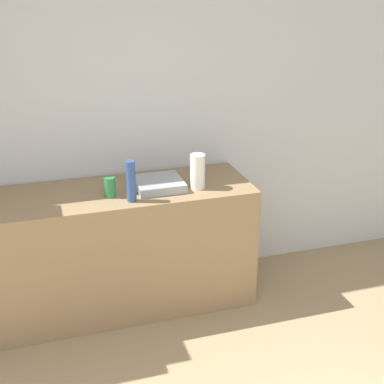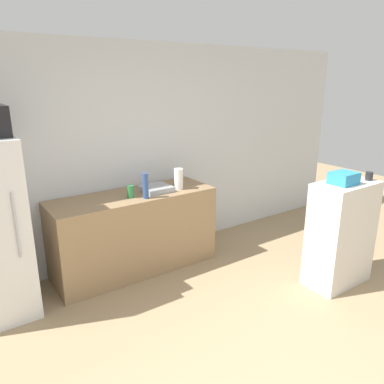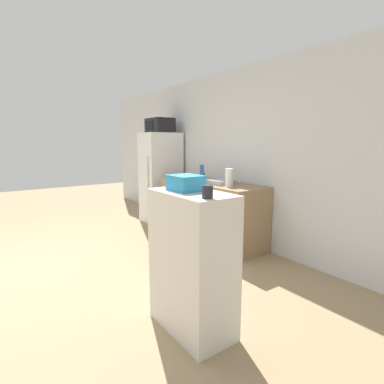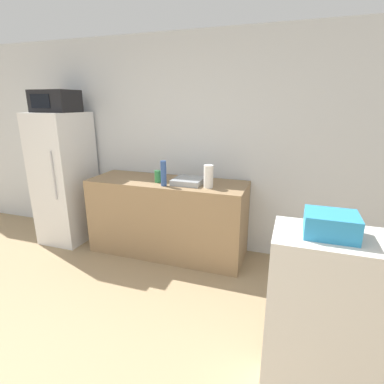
{
  "view_description": "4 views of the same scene",
  "coord_description": "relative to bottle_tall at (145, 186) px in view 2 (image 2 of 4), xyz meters",
  "views": [
    {
      "loc": [
        -0.27,
        -0.87,
        2.34
      ],
      "look_at": [
        0.59,
        1.93,
        1.13
      ],
      "focal_mm": 50.0,
      "sensor_mm": 36.0,
      "label": 1
    },
    {
      "loc": [
        -1.51,
        -1.12,
        2.18
      ],
      "look_at": [
        0.45,
        1.7,
        1.14
      ],
      "focal_mm": 35.0,
      "sensor_mm": 36.0,
      "label": 2
    },
    {
      "loc": [
        3.8,
        -0.29,
        1.53
      ],
      "look_at": [
        0.52,
        2.05,
        0.85
      ],
      "focal_mm": 28.0,
      "sensor_mm": 36.0,
      "label": 3
    },
    {
      "loc": [
        1.65,
        -0.57,
        1.81
      ],
      "look_at": [
        0.72,
        2.15,
        0.95
      ],
      "focal_mm": 28.0,
      "sensor_mm": 36.0,
      "label": 4
    }
  ],
  "objects": [
    {
      "name": "basket",
      "position": [
        1.56,
        -1.35,
        0.14
      ],
      "size": [
        0.26,
        0.22,
        0.12
      ],
      "primitive_type": "cube",
      "color": "#2D8EC6",
      "rests_on": "shelf_cabinet"
    },
    {
      "name": "wall_back",
      "position": [
        -0.31,
        0.58,
        0.24
      ],
      "size": [
        8.0,
        0.06,
        2.6
      ],
      "primitive_type": "cube",
      "color": "silver",
      "rests_on": "ground_plane"
    },
    {
      "name": "shelf_cabinet",
      "position": [
        1.64,
        -1.35,
        -0.49
      ],
      "size": [
        0.72,
        0.4,
        1.15
      ],
      "primitive_type": "cube",
      "color": "silver",
      "rests_on": "ground_plane"
    },
    {
      "name": "jar",
      "position": [
        1.92,
        -1.42,
        0.13
      ],
      "size": [
        0.08,
        0.08,
        0.09
      ],
      "primitive_type": "cylinder",
      "color": "#232328",
      "rests_on": "shelf_cabinet"
    },
    {
      "name": "counter",
      "position": [
        -0.06,
        0.21,
        -0.6
      ],
      "size": [
        1.89,
        0.65,
        0.92
      ],
      "primitive_type": "cube",
      "color": "#937551",
      "rests_on": "ground_plane"
    },
    {
      "name": "bottle_short",
      "position": [
        -0.13,
        0.12,
        -0.07
      ],
      "size": [
        0.08,
        0.08,
        0.14
      ],
      "primitive_type": "cylinder",
      "color": "#2D7F42",
      "rests_on": "counter"
    },
    {
      "name": "paper_towel_roll",
      "position": [
        0.49,
        0.1,
        -0.02
      ],
      "size": [
        0.1,
        0.1,
        0.25
      ],
      "primitive_type": "cylinder",
      "color": "white",
      "rests_on": "counter"
    },
    {
      "name": "bottle_tall",
      "position": [
        0.0,
        0.0,
        0.0
      ],
      "size": [
        0.06,
        0.06,
        0.28
      ],
      "primitive_type": "cylinder",
      "color": "#2D4C8C",
      "rests_on": "counter"
    },
    {
      "name": "sink_basin",
      "position": [
        0.23,
        0.18,
        -0.11
      ],
      "size": [
        0.33,
        0.33,
        0.06
      ],
      "primitive_type": "cube",
      "color": "#9EA3A8",
      "rests_on": "counter"
    }
  ]
}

